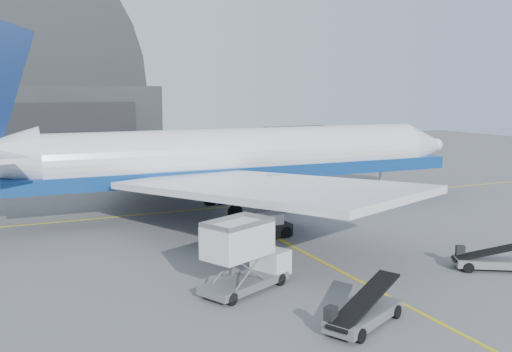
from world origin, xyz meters
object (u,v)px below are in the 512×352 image
belt_loader_a (363,313)px  pushback_tug (264,228)px  airliner (227,158)px  belt_loader_b (493,261)px  catering_truck (244,257)px

belt_loader_a → pushback_tug: bearing=53.9°
airliner → belt_loader_b: (8.71, -23.65, -4.44)m
airliner → pushback_tug: size_ratio=12.12×
pushback_tug → belt_loader_b: 16.60m
belt_loader_a → belt_loader_b: 13.17m
pushback_tug → belt_loader_a: size_ratio=0.80×
catering_truck → pushback_tug: bearing=34.4°
catering_truck → pushback_tug: (6.29, 10.63, -1.29)m
catering_truck → belt_loader_a: (3.33, -6.80, -1.38)m
belt_loader_b → pushback_tug: bearing=155.8°
catering_truck → pushback_tug: catering_truck is taller
airliner → catering_truck: bearing=-109.2°
airliner → belt_loader_b: size_ratio=10.34×
airliner → belt_loader_a: bearing=-98.0°
catering_truck → airliner: bearing=45.8°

